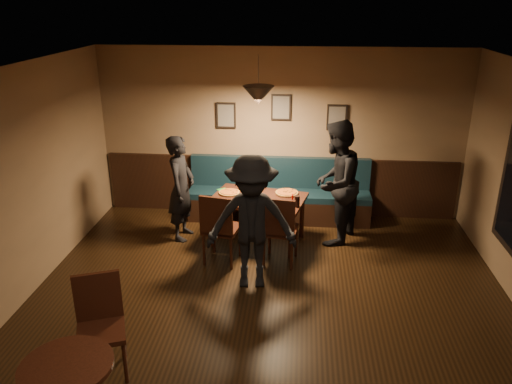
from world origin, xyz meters
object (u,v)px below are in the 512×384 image
(diner_front, at_px, (252,223))
(cafe_chair_far, at_px, (101,330))
(dining_table, at_px, (258,220))
(diner_left, at_px, (181,188))
(soda_glass, at_px, (297,201))
(booth_bench, at_px, (279,191))
(tabasco_bottle, at_px, (292,197))
(chair_near_right, at_px, (281,228))
(diner_right, at_px, (336,183))
(chair_near_left, at_px, (222,227))

(diner_front, bearing_deg, cafe_chair_far, -130.29)
(dining_table, xyz_separation_m, diner_left, (-1.17, 0.06, 0.45))
(soda_glass, bearing_deg, dining_table, 152.91)
(dining_table, bearing_deg, booth_bench, 85.16)
(diner_left, distance_m, tabasco_bottle, 1.69)
(chair_near_right, relative_size, tabasco_bottle, 8.63)
(soda_glass, relative_size, cafe_chair_far, 0.16)
(diner_right, distance_m, cafe_chair_far, 4.01)
(tabasco_bottle, bearing_deg, soda_glass, -71.32)
(chair_near_left, bearing_deg, tabasco_bottle, 40.75)
(soda_glass, bearing_deg, diner_left, 168.64)
(diner_front, height_order, soda_glass, diner_front)
(chair_near_right, bearing_deg, chair_near_left, -168.05)
(soda_glass, bearing_deg, cafe_chair_far, -123.90)
(chair_near_left, bearing_deg, soda_glass, 29.58)
(booth_bench, height_order, chair_near_left, chair_near_left)
(booth_bench, bearing_deg, chair_near_left, -115.50)
(dining_table, distance_m, chair_near_right, 0.71)
(chair_near_right, height_order, cafe_chair_far, chair_near_right)
(chair_near_right, xyz_separation_m, diner_left, (-1.54, 0.65, 0.30))
(dining_table, bearing_deg, chair_near_right, -45.84)
(chair_near_left, height_order, chair_near_right, chair_near_left)
(booth_bench, relative_size, tabasco_bottle, 25.18)
(cafe_chair_far, bearing_deg, dining_table, -133.89)
(dining_table, distance_m, tabasco_bottle, 0.67)
(diner_front, height_order, cafe_chair_far, diner_front)
(dining_table, height_order, chair_near_right, chair_near_right)
(tabasco_bottle, bearing_deg, diner_front, -113.15)
(dining_table, xyz_separation_m, tabasco_bottle, (0.51, -0.09, 0.42))
(diner_right, height_order, cafe_chair_far, diner_right)
(diner_left, height_order, tabasco_bottle, diner_left)
(chair_near_left, distance_m, soda_glass, 1.12)
(diner_left, relative_size, diner_front, 0.92)
(booth_bench, relative_size, chair_near_right, 2.92)
(diner_front, relative_size, soda_glass, 10.72)
(diner_right, xyz_separation_m, tabasco_bottle, (-0.63, -0.24, -0.15))
(tabasco_bottle, height_order, cafe_chair_far, cafe_chair_far)
(soda_glass, bearing_deg, chair_near_right, -126.33)
(diner_left, height_order, diner_right, diner_right)
(chair_near_right, bearing_deg, diner_front, -109.77)
(dining_table, relative_size, diner_front, 0.77)
(chair_near_right, relative_size, diner_front, 0.58)
(dining_table, relative_size, tabasco_bottle, 11.38)
(chair_near_right, height_order, diner_left, diner_left)
(chair_near_left, bearing_deg, diner_left, 146.91)
(chair_near_right, xyz_separation_m, tabasco_bottle, (0.15, 0.50, 0.27))
(diner_right, bearing_deg, diner_left, -63.97)
(chair_near_left, distance_m, diner_right, 1.83)
(diner_right, height_order, soda_glass, diner_right)
(dining_table, distance_m, chair_near_left, 0.80)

